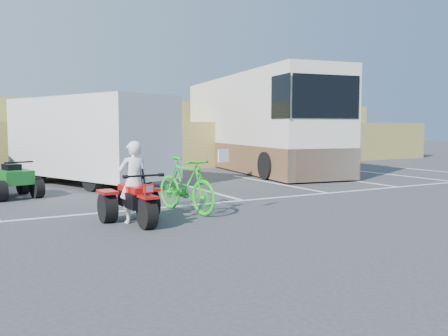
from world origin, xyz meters
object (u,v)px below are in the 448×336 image
cargo_trailer (90,138)px  rider (134,182)px  quad_atv_green (13,198)px  red_trike_atv (137,224)px  green_dirt_bike (186,185)px  rv_motorhome (256,130)px

cargo_trailer → rider: bearing=-118.3°
rider → cargo_trailer: 6.48m
rider → quad_atv_green: 4.90m
red_trike_atv → cargo_trailer: bearing=81.9°
green_dirt_bike → rv_motorhome: size_ratio=0.18×
rider → quad_atv_green: bearing=-71.5°
green_dirt_bike → rv_motorhome: rv_motorhome is taller
green_dirt_bike → quad_atv_green: (-3.00, 4.02, -0.58)m
rider → rv_motorhome: bearing=-136.3°
rider → red_trike_atv: bearing=90.0°
rider → cargo_trailer: cargo_trailer is taller
cargo_trailer → rv_motorhome: rv_motorhome is taller
cargo_trailer → quad_atv_green: 3.38m
red_trike_atv → rv_motorhome: bearing=44.2°
red_trike_atv → rider: 0.78m
green_dirt_bike → cargo_trailer: size_ratio=0.31×
green_dirt_bike → quad_atv_green: bearing=114.7°
cargo_trailer → quad_atv_green: size_ratio=4.22×
green_dirt_bike → rv_motorhome: (6.72, 7.77, 1.06)m
quad_atv_green → rider: bearing=-83.1°
green_dirt_bike → rv_motorhome: bearing=37.1°
rider → cargo_trailer: size_ratio=0.25×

